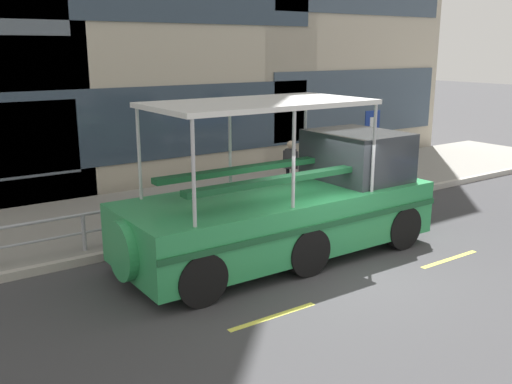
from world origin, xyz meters
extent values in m
plane|color=#3D3D3F|center=(0.00, 0.00, 0.00)|extent=(120.00, 120.00, 0.00)
cube|color=gray|center=(0.00, 5.60, 0.09)|extent=(32.00, 4.80, 0.18)
cube|color=#B2ADA3|center=(0.00, 3.11, 0.09)|extent=(32.00, 0.18, 0.18)
cube|color=#DBD64C|center=(-2.40, -1.17, 0.00)|extent=(1.80, 0.12, 0.01)
cube|color=#DBD64C|center=(2.40, -1.17, 0.00)|extent=(1.80, 0.12, 0.01)
cube|color=#2D3D4C|center=(0.19, 8.37, 2.14)|extent=(11.93, 0.06, 2.35)
cube|color=#3D4C5B|center=(9.00, 8.37, 2.35)|extent=(8.70, 0.06, 2.58)
cylinder|color=#9EA0A8|center=(-0.53, 3.45, 1.00)|extent=(10.78, 0.07, 0.07)
cylinder|color=#9EA0A8|center=(-0.53, 3.45, 0.59)|extent=(10.78, 0.06, 0.06)
cylinder|color=#9EA0A8|center=(-4.12, 3.45, 0.59)|extent=(0.09, 0.09, 0.82)
cylinder|color=#9EA0A8|center=(-2.32, 3.45, 0.59)|extent=(0.09, 0.09, 0.82)
cylinder|color=#9EA0A8|center=(-0.53, 3.45, 0.59)|extent=(0.09, 0.09, 0.82)
cylinder|color=#9EA0A8|center=(1.27, 3.45, 0.59)|extent=(0.09, 0.09, 0.82)
cylinder|color=#9EA0A8|center=(3.07, 3.45, 0.59)|extent=(0.09, 0.09, 0.82)
cylinder|color=#9EA0A8|center=(4.86, 3.45, 0.59)|extent=(0.09, 0.09, 0.82)
cylinder|color=#4C4F54|center=(4.95, 3.81, 1.40)|extent=(0.08, 0.08, 2.45)
cube|color=navy|center=(4.95, 3.76, 2.28)|extent=(0.60, 0.04, 0.76)
cube|color=white|center=(4.95, 3.74, 2.28)|extent=(0.24, 0.01, 0.36)
cube|color=#2D9351|center=(-0.56, 1.12, 0.87)|extent=(7.03, 2.59, 1.20)
cone|color=#2D9351|center=(3.75, 1.12, 0.87)|extent=(1.58, 1.14, 1.14)
cylinder|color=#2D9351|center=(-4.07, 1.12, 0.87)|extent=(0.35, 1.14, 1.14)
cube|color=#19512C|center=(-0.56, -0.19, 1.02)|extent=(7.03, 0.04, 0.12)
sphere|color=white|center=(4.14, 1.12, 0.92)|extent=(0.22, 0.22, 0.22)
cube|color=#33383D|center=(1.73, 1.12, 2.03)|extent=(1.76, 2.17, 1.12)
cube|color=silver|center=(-1.09, 1.12, 3.40)|extent=(4.57, 2.38, 0.10)
cylinder|color=#B2B2B7|center=(1.08, 2.26, 2.41)|extent=(0.07, 0.07, 1.88)
cylinder|color=#B2B2B7|center=(1.08, -0.02, 2.41)|extent=(0.07, 0.07, 1.88)
cylinder|color=#B2B2B7|center=(-1.09, 2.26, 2.41)|extent=(0.07, 0.07, 1.88)
cylinder|color=#B2B2B7|center=(-1.09, -0.02, 2.41)|extent=(0.07, 0.07, 1.88)
cylinder|color=#B2B2B7|center=(-3.25, 2.26, 2.41)|extent=(0.07, 0.07, 1.88)
cylinder|color=#B2B2B7|center=(-3.25, -0.02, 2.41)|extent=(0.07, 0.07, 1.88)
cube|color=#19512C|center=(-1.09, 1.74, 1.92)|extent=(4.20, 0.28, 0.12)
cube|color=#19512C|center=(-1.09, 0.50, 1.92)|extent=(4.20, 0.28, 0.12)
cylinder|color=black|center=(2.08, 2.31, 0.50)|extent=(1.00, 0.28, 1.00)
cylinder|color=black|center=(2.08, -0.07, 0.50)|extent=(1.00, 0.28, 1.00)
cylinder|color=black|center=(-0.73, 2.31, 0.50)|extent=(1.00, 0.28, 1.00)
cylinder|color=black|center=(-0.73, -0.07, 0.50)|extent=(1.00, 0.28, 1.00)
cylinder|color=black|center=(-3.19, 2.31, 0.50)|extent=(1.00, 0.28, 1.00)
cylinder|color=black|center=(-3.19, -0.07, 0.50)|extent=(1.00, 0.28, 1.00)
cylinder|color=black|center=(2.50, 4.74, 0.59)|extent=(0.10, 0.10, 0.83)
cylinder|color=black|center=(2.59, 4.61, 0.59)|extent=(0.10, 0.10, 0.83)
cube|color=#38383D|center=(2.54, 4.68, 1.30)|extent=(0.32, 0.36, 0.58)
cylinder|color=#38383D|center=(2.43, 4.85, 1.27)|extent=(0.07, 0.07, 0.53)
cylinder|color=#38383D|center=(2.66, 4.51, 1.27)|extent=(0.07, 0.07, 0.53)
sphere|color=beige|center=(2.54, 4.68, 1.73)|extent=(0.23, 0.23, 0.23)
camera|label=1|loc=(-7.74, -8.36, 4.49)|focal=39.91mm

